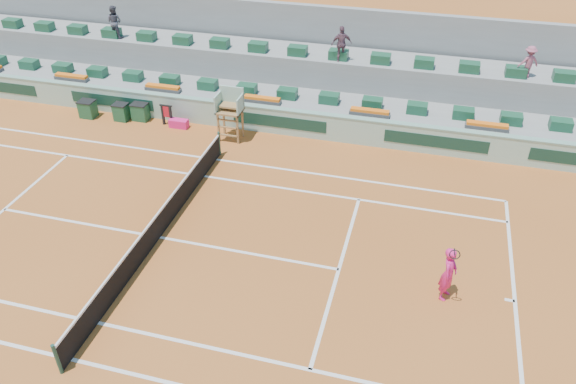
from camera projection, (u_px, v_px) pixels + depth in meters
The scene contains 20 objects.
ground at pixel (160, 237), 19.74m from camera, with size 90.00×90.00×0.00m, color #9F501E.
seating_tier_lower at pixel (253, 97), 27.91m from camera, with size 36.00×4.00×1.20m, color gray.
seating_tier_upper at pixel (263, 72), 28.79m from camera, with size 36.00×2.40×2.60m, color gray.
stadium_back_wall at pixel (271, 44), 29.56m from camera, with size 36.00×0.40×4.40m, color gray.
player_bag at pixel (179, 123), 26.43m from camera, with size 0.89×0.40×0.40m, color #F01F76.
spectator_left at pixel (114, 22), 28.75m from camera, with size 0.80×0.62×1.65m, color #464551.
spectator_mid at pixel (342, 44), 26.04m from camera, with size 0.97×0.41×1.66m, color #6F4A59.
spectator_right at pixel (529, 62), 24.53m from camera, with size 0.91×0.53×1.42m, color #A65369.
court_lines at pixel (160, 237), 19.74m from camera, with size 23.89×11.09×0.01m.
tennis_net at pixel (158, 226), 19.44m from camera, with size 0.10×11.97×1.10m.
advertising_hoarding at pixel (239, 116), 26.14m from camera, with size 36.00×0.34×1.26m.
umpire_chair at pixel (230, 107), 24.83m from camera, with size 1.10×0.90×2.40m.
seat_row_lower at pixel (247, 89), 26.73m from camera, with size 32.90×0.60×0.44m.
seat_row_upper at pixel (258, 47), 27.45m from camera, with size 32.90×0.60×0.44m.
flower_planters at pixel (212, 94), 26.47m from camera, with size 26.80×0.36×0.28m.
drink_cooler_a at pixel (141, 111), 26.97m from camera, with size 0.77×0.67×0.84m.
drink_cooler_b at pixel (121, 112), 26.93m from camera, with size 0.69×0.59×0.84m.
drink_cooler_c at pixel (88, 109), 27.21m from camera, with size 0.76×0.66×0.84m.
towel_rack at pixel (167, 113), 26.41m from camera, with size 0.62×0.10×1.03m.
tennis_player at pixel (449, 274), 16.84m from camera, with size 0.61×0.95×2.28m.
Camera 1 is at (8.36, -13.66, 12.49)m, focal length 35.00 mm.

